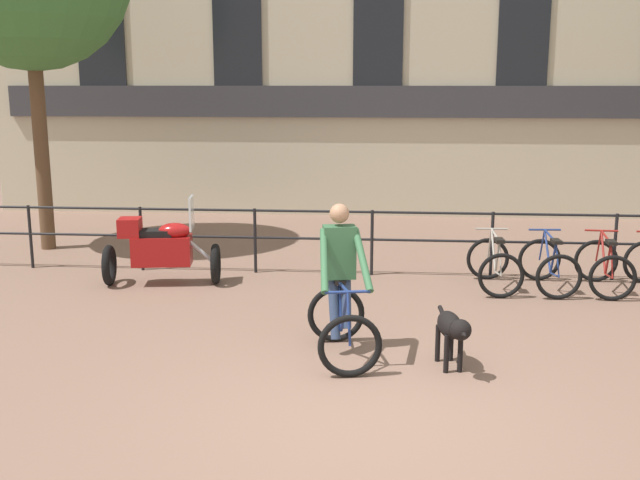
% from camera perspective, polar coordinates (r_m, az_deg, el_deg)
% --- Properties ---
extents(ground_plane, '(60.00, 60.00, 0.00)m').
position_cam_1_polar(ground_plane, '(7.11, 3.21, -13.22)').
color(ground_plane, '#7A5B4C').
extents(canal_railing, '(15.05, 0.05, 1.05)m').
position_cam_1_polar(canal_railing, '(11.86, 3.99, 0.65)').
color(canal_railing, black).
rests_on(canal_railing, ground_plane).
extents(building_facade, '(18.00, 0.72, 9.39)m').
position_cam_1_polar(building_facade, '(17.50, 4.50, 17.29)').
color(building_facade, '#BCB299').
rests_on(building_facade, ground_plane).
extents(cyclist_with_bike, '(0.89, 1.28, 1.70)m').
position_cam_1_polar(cyclist_with_bike, '(8.35, 1.62, -3.75)').
color(cyclist_with_bike, black).
rests_on(cyclist_with_bike, ground_plane).
extents(dog, '(0.35, 0.95, 0.66)m').
position_cam_1_polar(dog, '(8.10, 10.04, -6.66)').
color(dog, black).
rests_on(dog, ground_plane).
extents(parked_motorcycle, '(1.79, 0.86, 1.35)m').
position_cam_1_polar(parked_motorcycle, '(11.56, -12.03, -0.63)').
color(parked_motorcycle, black).
rests_on(parked_motorcycle, ground_plane).
extents(parked_bicycle_near_lamp, '(0.71, 1.14, 0.86)m').
position_cam_1_polar(parked_bicycle_near_lamp, '(11.42, 13.14, -1.88)').
color(parked_bicycle_near_lamp, black).
rests_on(parked_bicycle_near_lamp, ground_plane).
extents(parked_bicycle_mid_left, '(0.72, 1.15, 0.86)m').
position_cam_1_polar(parked_bicycle_mid_left, '(11.56, 17.04, -1.92)').
color(parked_bicycle_mid_left, black).
rests_on(parked_bicycle_mid_left, ground_plane).
extents(parked_bicycle_mid_right, '(0.72, 1.14, 0.86)m').
position_cam_1_polar(parked_bicycle_mid_right, '(11.76, 20.83, -1.96)').
color(parked_bicycle_mid_right, black).
rests_on(parked_bicycle_mid_right, ground_plane).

